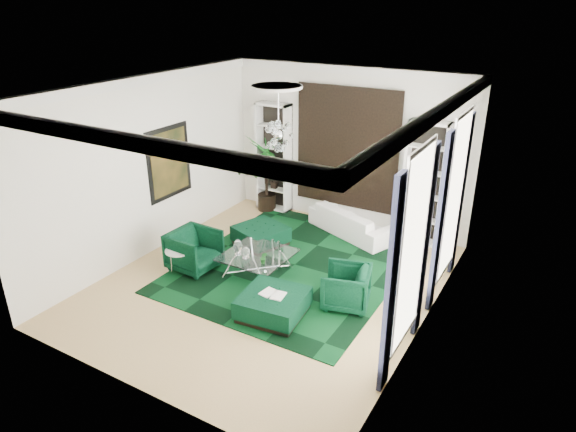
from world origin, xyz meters
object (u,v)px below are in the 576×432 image
Objects in this scene: armchair_left at (194,250)px; armchair_right at (346,287)px; ottoman_front at (273,305)px; ottoman_side at (261,236)px; side_table at (180,262)px; palm at (266,163)px; sofa at (352,221)px; coffee_table at (258,264)px.

armchair_right is at bearing -82.74° from armchair_left.
ottoman_front is at bearing -103.67° from armchair_left.
side_table reaches higher than ottoman_side.
armchair_left is 0.36× the size of palm.
ottoman_side is 1.82× the size of side_table.
sofa reaches higher than side_table.
armchair_right is (1.14, -2.88, 0.06)m from sofa.
ottoman_front is at bearing -52.55° from ottoman_side.
side_table is (-0.70, -1.94, 0.04)m from ottoman_side.
armchair_right is 2.99m from ottoman_side.
armchair_left is 3.58m from palm.
sofa is 0.86× the size of palm.
coffee_table is at bearing -66.72° from armchair_left.
side_table is at bearing -149.29° from coffee_table.
sofa is at bearing 92.57° from ottoman_front.
palm is at bearing 123.68° from ottoman_front.
coffee_table is 1.58m from side_table.
armchair_right is 3.45m from side_table.
armchair_left is 1.72m from ottoman_side.
palm is at bearing 94.61° from side_table.
side_table is at bearing -94.85° from armchair_right.
armchair_left is at bearing 69.15° from side_table.
palm is (-2.73, 4.09, 1.07)m from ottoman_front.
side_table is 3.92m from palm.
coffee_table is 3.56m from palm.
ottoman_side is (0.57, 1.61, -0.20)m from armchair_left.
armchair_right is (3.26, 0.31, -0.04)m from armchair_left.
armchair_left reaches higher than sofa.
armchair_right reaches higher than coffee_table.
palm is (-0.43, 3.45, 0.87)m from armchair_left.
palm is (-3.69, 3.14, 0.91)m from armchair_right.
armchair_left is 1.68× the size of side_table.
sofa is 1.72× the size of coffee_table.
coffee_table is at bearing -59.70° from ottoman_side.
coffee_table is 1.55m from ottoman_front.
armchair_left is (-2.13, -3.19, 0.10)m from sofa.
ottoman_side is 2.84m from ottoman_front.
armchair_left is at bearing 78.53° from sofa.
ottoman_side reaches higher than coffee_table.
side_table reaches higher than coffee_table.
armchair_left reaches higher than armchair_right.
side_table is (-1.36, -0.81, 0.04)m from coffee_table.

